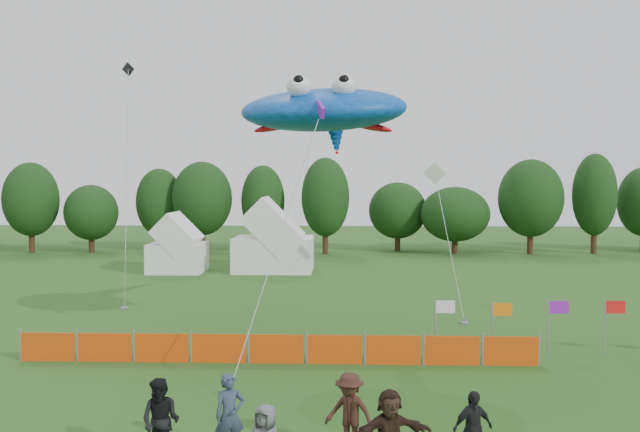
{
  "coord_description": "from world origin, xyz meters",
  "views": [
    {
      "loc": [
        0.84,
        -16.04,
        6.36
      ],
      "look_at": [
        0.0,
        6.0,
        5.2
      ],
      "focal_mm": 40.0,
      "sensor_mm": 36.0,
      "label": 1
    }
  ],
  "objects_px": {
    "tent_left": "(178,248)",
    "spectator_d": "(473,429)",
    "barrier_fence": "(276,349)",
    "spectator_a": "(230,415)",
    "spectator_c": "(350,413)",
    "tent_right": "(274,243)",
    "spectator_b": "(161,421)",
    "stingray_kite": "(324,112)"
  },
  "relations": [
    {
      "from": "spectator_d",
      "to": "spectator_c",
      "type": "bearing_deg",
      "value": 142.35
    },
    {
      "from": "tent_left",
      "to": "stingray_kite",
      "type": "height_order",
      "value": "stingray_kite"
    },
    {
      "from": "spectator_a",
      "to": "stingray_kite",
      "type": "xyz_separation_m",
      "value": [
        1.82,
        10.59,
        7.89
      ]
    },
    {
      "from": "barrier_fence",
      "to": "spectator_a",
      "type": "height_order",
      "value": "spectator_a"
    },
    {
      "from": "spectator_c",
      "to": "spectator_d",
      "type": "relative_size",
      "value": 1.12
    },
    {
      "from": "spectator_a",
      "to": "spectator_c",
      "type": "xyz_separation_m",
      "value": [
        2.75,
        0.27,
        -0.01
      ]
    },
    {
      "from": "tent_right",
      "to": "barrier_fence",
      "type": "bearing_deg",
      "value": -83.9
    },
    {
      "from": "stingray_kite",
      "to": "tent_left",
      "type": "bearing_deg",
      "value": 116.54
    },
    {
      "from": "barrier_fence",
      "to": "spectator_b",
      "type": "height_order",
      "value": "spectator_b"
    },
    {
      "from": "barrier_fence",
      "to": "spectator_b",
      "type": "xyz_separation_m",
      "value": [
        -1.71,
        -8.72,
        0.46
      ]
    },
    {
      "from": "spectator_b",
      "to": "spectator_c",
      "type": "relative_size",
      "value": 1.02
    },
    {
      "from": "tent_left",
      "to": "spectator_d",
      "type": "xyz_separation_m",
      "value": [
        14.32,
        -32.37,
        -0.79
      ]
    },
    {
      "from": "spectator_b",
      "to": "spectator_d",
      "type": "height_order",
      "value": "spectator_b"
    },
    {
      "from": "stingray_kite",
      "to": "spectator_a",
      "type": "bearing_deg",
      "value": -99.77
    },
    {
      "from": "barrier_fence",
      "to": "spectator_a",
      "type": "xyz_separation_m",
      "value": [
        -0.25,
        -8.21,
        0.45
      ]
    },
    {
      "from": "spectator_b",
      "to": "stingray_kite",
      "type": "distance_m",
      "value": 14.0
    },
    {
      "from": "spectator_a",
      "to": "stingray_kite",
      "type": "distance_m",
      "value": 13.34
    },
    {
      "from": "barrier_fence",
      "to": "spectator_b",
      "type": "distance_m",
      "value": 8.89
    },
    {
      "from": "spectator_a",
      "to": "tent_right",
      "type": "bearing_deg",
      "value": 69.68
    },
    {
      "from": "stingray_kite",
      "to": "barrier_fence",
      "type": "bearing_deg",
      "value": -123.43
    },
    {
      "from": "spectator_b",
      "to": "spectator_d",
      "type": "xyz_separation_m",
      "value": [
        6.92,
        0.12,
        -0.12
      ]
    },
    {
      "from": "barrier_fence",
      "to": "spectator_a",
      "type": "distance_m",
      "value": 8.23
    },
    {
      "from": "spectator_a",
      "to": "spectator_b",
      "type": "distance_m",
      "value": 1.54
    },
    {
      "from": "barrier_fence",
      "to": "spectator_b",
      "type": "bearing_deg",
      "value": -101.1
    },
    {
      "from": "spectator_a",
      "to": "spectator_d",
      "type": "height_order",
      "value": "spectator_a"
    },
    {
      "from": "spectator_a",
      "to": "tent_left",
      "type": "bearing_deg",
      "value": 81.03
    },
    {
      "from": "tent_left",
      "to": "tent_right",
      "type": "height_order",
      "value": "tent_right"
    },
    {
      "from": "spectator_b",
      "to": "spectator_a",
      "type": "bearing_deg",
      "value": 32.12
    },
    {
      "from": "spectator_a",
      "to": "spectator_c",
      "type": "distance_m",
      "value": 2.76
    },
    {
      "from": "tent_left",
      "to": "spectator_d",
      "type": "height_order",
      "value": "tent_left"
    },
    {
      "from": "spectator_b",
      "to": "barrier_fence",
      "type": "bearing_deg",
      "value": 91.97
    },
    {
      "from": "tent_right",
      "to": "spectator_d",
      "type": "xyz_separation_m",
      "value": [
        7.83,
        -33.09,
        -1.09
      ]
    },
    {
      "from": "spectator_b",
      "to": "stingray_kite",
      "type": "bearing_deg",
      "value": 86.6
    },
    {
      "from": "tent_left",
      "to": "spectator_a",
      "type": "xyz_separation_m",
      "value": [
        8.86,
        -31.98,
        -0.69
      ]
    },
    {
      "from": "spectator_b",
      "to": "spectator_d",
      "type": "distance_m",
      "value": 6.92
    },
    {
      "from": "spectator_d",
      "to": "stingray_kite",
      "type": "relative_size",
      "value": 0.12
    },
    {
      "from": "tent_left",
      "to": "stingray_kite",
      "type": "xyz_separation_m",
      "value": [
        10.68,
        -21.39,
        7.2
      ]
    },
    {
      "from": "barrier_fence",
      "to": "spectator_d",
      "type": "relative_size",
      "value": 10.6
    },
    {
      "from": "spectator_c",
      "to": "tent_right",
      "type": "bearing_deg",
      "value": 123.89
    },
    {
      "from": "spectator_a",
      "to": "barrier_fence",
      "type": "bearing_deg",
      "value": 63.79
    },
    {
      "from": "spectator_a",
      "to": "spectator_d",
      "type": "relative_size",
      "value": 1.12
    },
    {
      "from": "spectator_d",
      "to": "spectator_a",
      "type": "bearing_deg",
      "value": 151.94
    }
  ]
}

